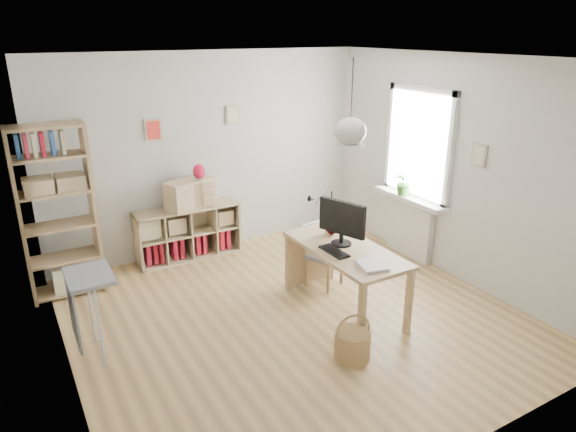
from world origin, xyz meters
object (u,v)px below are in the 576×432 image
cube_shelf (186,236)px  monitor (342,221)px  desk (345,256)px  tall_bookshelf (56,206)px  drawer_chest (190,193)px  chair (321,252)px  storage_chest (326,251)px

cube_shelf → monitor: bearing=-64.1°
desk → tall_bookshelf: tall_bookshelf is taller
desk → drawer_chest: (-0.94, 2.19, 0.25)m
chair → monitor: 0.81m
desk → drawer_chest: 2.40m
tall_bookshelf → monitor: (2.60, -1.85, -0.06)m
monitor → drawer_chest: monitor is taller
storage_chest → monitor: (-0.50, -1.00, 0.85)m
chair → monitor: size_ratio=1.37×
drawer_chest → storage_chest: bearing=-55.4°
desk → storage_chest: bearing=65.1°
tall_bookshelf → cube_shelf: bearing=10.2°
drawer_chest → desk: bearing=-85.1°
desk → tall_bookshelf: 3.27m
tall_bookshelf → desk: bearing=-37.0°
tall_bookshelf → storage_chest: size_ratio=3.03×
desk → tall_bookshelf: size_ratio=0.75×
desk → monitor: 0.38m
drawer_chest → monitor: bearing=-83.9°
desk → monitor: monitor is taller
chair → storage_chest: chair is taller
chair → drawer_chest: 1.94m
cube_shelf → chair: 1.96m
tall_bookshelf → storage_chest: tall_bookshelf is taller
tall_bookshelf → chair: size_ratio=2.68×
desk → cube_shelf: size_ratio=1.07×
monitor → drawer_chest: bearing=94.9°
drawer_chest → cube_shelf: bearing=135.1°
cube_shelf → drawer_chest: 0.61m
desk → drawer_chest: drawer_chest is taller
cube_shelf → drawer_chest: drawer_chest is taller
desk → monitor: (0.01, 0.10, 0.37)m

